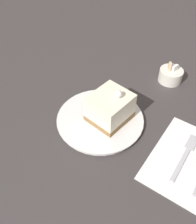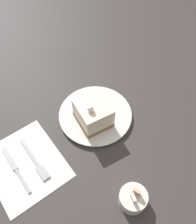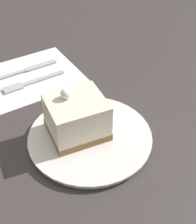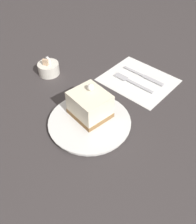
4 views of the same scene
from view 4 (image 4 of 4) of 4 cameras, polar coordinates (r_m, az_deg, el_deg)
The scene contains 7 objects.
ground_plane at distance 0.73m, azimuth -1.40°, elevation -1.51°, with size 4.00×4.00×0.00m, color #383333.
plate at distance 0.71m, azimuth -1.93°, elevation -2.32°, with size 0.23×0.23×0.01m.
cake_slice at distance 0.69m, azimuth -1.95°, elevation 1.60°, with size 0.11×0.12×0.10m.
napkin at distance 0.87m, azimuth 9.18°, elevation 7.21°, with size 0.22×0.25×0.00m.
fork at distance 0.86m, azimuth 7.37°, elevation 6.97°, with size 0.03×0.15×0.00m.
knife at distance 0.88m, azimuth 11.07°, elevation 7.76°, with size 0.03×0.16×0.00m.
sugar_bowl at distance 0.90m, azimuth -11.22°, elevation 9.74°, with size 0.07×0.07×0.06m.
Camera 4 is at (-0.40, -0.31, 0.52)m, focal length 40.00 mm.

